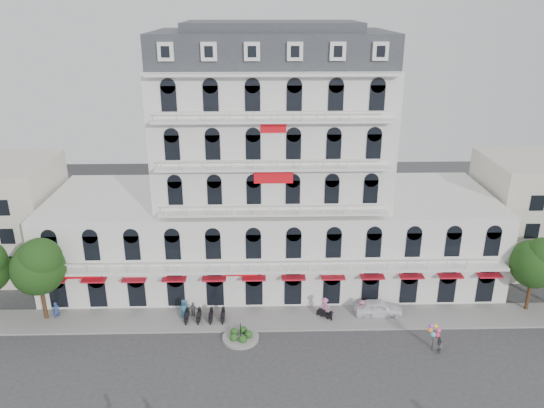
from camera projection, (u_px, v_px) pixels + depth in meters
The scene contains 14 objects.
ground at pixel (277, 385), 40.54m from camera, with size 120.00×120.00×0.00m, color #38383A.
sidewalk at pixel (274, 319), 48.91m from camera, with size 53.00×4.00×0.16m, color gray.
main_building at pixel (272, 186), 53.79m from camera, with size 45.00×15.00×25.80m.
traffic_island at pixel (241, 337), 45.98m from camera, with size 3.20×3.20×1.60m.
parked_scooter_row at pixel (205, 321), 48.61m from camera, with size 4.40×1.80×1.10m, color black, non-canonical shape.
tree_west_inner at pixel (38, 265), 46.88m from camera, with size 4.76×4.76×8.25m.
tree_east_inner at pixel (536, 261), 48.55m from camera, with size 4.40×4.37×7.57m.
parked_car at pixel (378, 308), 49.36m from camera, with size 1.81×4.51×1.53m, color white.
rider_center at pixel (325, 308), 48.55m from camera, with size 1.43×1.21×2.24m.
pedestrian_left at pixel (184, 309), 48.89m from camera, with size 0.91×0.59×1.86m, color #295C7D.
pedestrian_mid at pixel (193, 310), 48.96m from camera, with size 0.92×0.38×1.58m, color #595960.
pedestrian_right at pixel (362, 308), 49.31m from camera, with size 1.02×0.59×1.58m, color #C36793.
pedestrian_far at pixel (57, 311), 48.64m from camera, with size 0.64×0.42×1.77m, color navy.
balloon_vendor at pixel (437, 338), 43.93m from camera, with size 1.35×1.25×2.45m.
Camera 1 is at (-1.22, -32.89, 27.43)m, focal length 35.00 mm.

